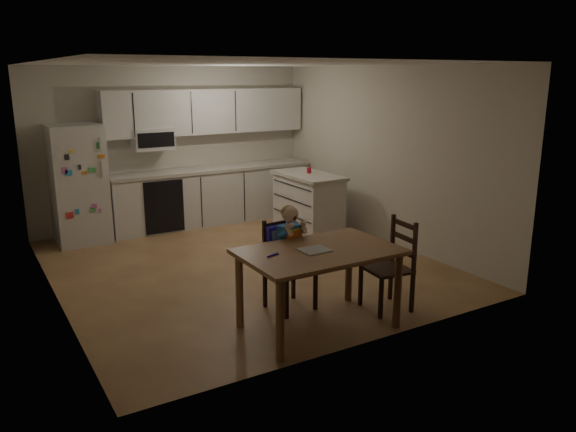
% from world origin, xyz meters
% --- Properties ---
extents(room, '(4.52, 5.01, 2.51)m').
position_xyz_m(room, '(0.00, 0.48, 1.25)').
color(room, brown).
rests_on(room, ground).
extents(refrigerator, '(0.72, 0.70, 1.70)m').
position_xyz_m(refrigerator, '(-1.55, 2.15, 0.85)').
color(refrigerator, silver).
rests_on(refrigerator, ground).
extents(kitchen_run, '(3.37, 0.62, 2.15)m').
position_xyz_m(kitchen_run, '(0.50, 2.24, 0.88)').
color(kitchen_run, silver).
rests_on(kitchen_run, ground).
extents(kitchen_island, '(0.65, 1.23, 0.91)m').
position_xyz_m(kitchen_island, '(1.56, 0.91, 0.46)').
color(kitchen_island, silver).
rests_on(kitchen_island, ground).
extents(red_cup, '(0.07, 0.07, 0.09)m').
position_xyz_m(red_cup, '(1.60, 0.96, 0.95)').
color(red_cup, red).
rests_on(red_cup, kitchen_island).
extents(dining_table, '(1.47, 0.94, 0.79)m').
position_xyz_m(dining_table, '(-0.19, -2.00, 0.68)').
color(dining_table, brown).
rests_on(dining_table, ground).
extents(napkin, '(0.26, 0.23, 0.01)m').
position_xyz_m(napkin, '(-0.25, -2.00, 0.79)').
color(napkin, '#AEAEB3').
rests_on(napkin, dining_table).
extents(toddler_spoon, '(0.12, 0.06, 0.02)m').
position_xyz_m(toddler_spoon, '(-0.66, -1.94, 0.79)').
color(toddler_spoon, '#2C21D1').
rests_on(toddler_spoon, dining_table).
extents(chair_booster, '(0.46, 0.46, 1.10)m').
position_xyz_m(chair_booster, '(-0.20, -1.43, 0.66)').
color(chair_booster, black).
rests_on(chair_booster, ground).
extents(chair_side, '(0.46, 0.46, 0.95)m').
position_xyz_m(chair_side, '(0.75, -2.00, 0.54)').
color(chair_side, black).
rests_on(chair_side, ground).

